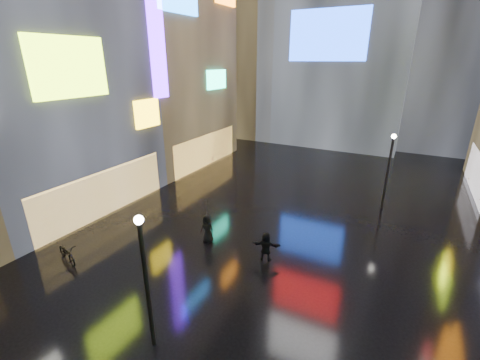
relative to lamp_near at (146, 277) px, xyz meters
The scene contains 10 objects.
ground 13.04m from the lamp_near, 85.18° to the left, with size 140.00×140.00×0.00m, color black.
building_left_mid 18.66m from the lamp_near, 155.91° to the left, with size 10.28×12.70×24.00m.
building_left_far 25.20m from the lamp_near, 128.63° to the left, with size 10.28×12.00×22.00m.
tower_flank_left 38.33m from the lamp_near, 110.46° to the left, with size 10.00×10.00×26.00m, color black.
lamp_near is the anchor object (origin of this frame).
lamp_far 17.32m from the lamp_near, 69.18° to the left, with size 0.30×0.30×5.20m.
pedestrian_4 7.43m from the lamp_near, 107.39° to the left, with size 0.81×0.53×1.66m, color black.
pedestrian_5 7.18m from the lamp_near, 77.51° to the left, with size 1.45×0.46×1.57m, color black.
umbrella_2 7.17m from the lamp_near, 107.39° to the left, with size 1.03×1.05×0.95m, color black.
bicycle 8.01m from the lamp_near, 165.85° to the left, with size 0.66×1.89×0.99m, color black.
Camera 1 is at (5.80, 1.03, 9.68)m, focal length 24.00 mm.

